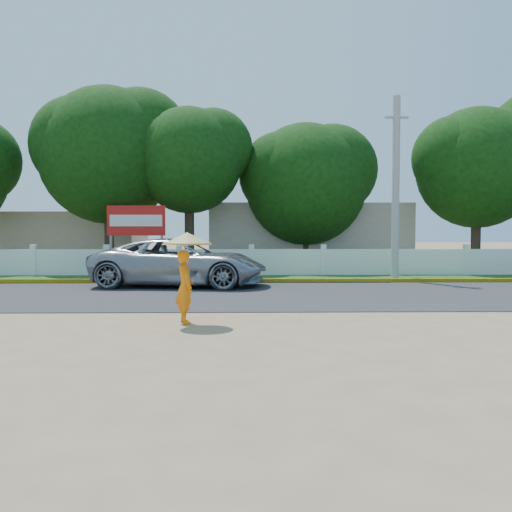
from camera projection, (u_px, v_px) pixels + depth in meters
The scene contains 12 objects.
ground at pixel (258, 320), 12.53m from camera, with size 120.00×120.00×0.00m, color #9E8460.
road at pixel (254, 295), 17.02m from camera, with size 60.00×7.00×0.02m, color #38383A.
grass_verge at pixel (252, 278), 22.26m from camera, with size 60.00×3.50×0.03m, color #2D601E.
curb at pixel (253, 281), 20.56m from camera, with size 40.00×0.18×0.16m, color yellow.
fence at pixel (251, 262), 23.68m from camera, with size 40.00×0.10×1.10m, color silver.
building_near at pixel (306, 235), 30.48m from camera, with size 10.00×6.00×3.20m, color #B7AD99.
building_far at pixel (67, 238), 31.22m from camera, with size 8.00×5.00×2.80m, color #B7AD99.
utility_pole at pixel (396, 189), 21.46m from camera, with size 0.28×0.28×6.93m, color #9B9C99.
vehicle at pixel (180, 262), 19.40m from camera, with size 2.72×5.91×1.64m, color #97999F.
monk_with_parasol at pixel (186, 264), 12.00m from camera, with size 1.06×1.06×1.93m.
billboard at pixel (136, 224), 24.59m from camera, with size 2.50×0.13×2.95m.
tree_row at pixel (306, 164), 26.77m from camera, with size 35.14×7.42×9.09m.
Camera 1 is at (-0.30, -12.43, 2.06)m, focal length 40.00 mm.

